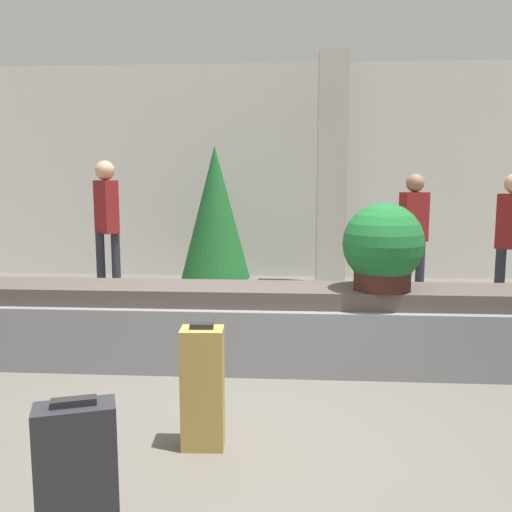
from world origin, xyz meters
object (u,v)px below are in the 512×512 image
(decorated_tree, at_px, (215,213))
(traveler_0, at_px, (107,216))
(suitcase_1, at_px, (77,476))
(traveler_1, at_px, (512,233))
(suitcase_3, at_px, (203,388))
(pillar, at_px, (332,172))
(traveler_2, at_px, (413,227))
(potted_plant_0, at_px, (383,248))

(decorated_tree, bearing_deg, traveler_0, -156.85)
(suitcase_1, xyz_separation_m, traveler_0, (-1.46, 4.84, 0.73))
(suitcase_1, relative_size, traveler_1, 0.42)
(suitcase_3, distance_m, decorated_tree, 4.55)
(pillar, height_order, traveler_2, pillar)
(traveler_2, distance_m, decorated_tree, 2.57)
(pillar, height_order, traveler_1, pillar)
(traveler_0, distance_m, traveler_2, 3.82)
(suitcase_3, height_order, traveler_0, traveler_0)
(suitcase_1, bearing_deg, suitcase_3, 47.68)
(suitcase_1, bearing_deg, potted_plant_0, 35.75)
(traveler_1, bearing_deg, potted_plant_0, -104.05)
(traveler_1, distance_m, traveler_2, 1.14)
(pillar, xyz_separation_m, traveler_0, (-2.87, -1.00, -0.55))
(potted_plant_0, distance_m, decorated_tree, 3.53)
(potted_plant_0, relative_size, decorated_tree, 0.36)
(suitcase_1, distance_m, traveler_0, 5.11)
(suitcase_3, height_order, traveler_1, traveler_1)
(suitcase_3, xyz_separation_m, potted_plant_0, (1.22, 1.41, 0.64))
(traveler_0, distance_m, decorated_tree, 1.42)
(traveler_2, relative_size, decorated_tree, 0.81)
(suitcase_3, bearing_deg, decorated_tree, 93.83)
(pillar, relative_size, suitcase_3, 4.32)
(suitcase_1, bearing_deg, pillar, 56.72)
(pillar, height_order, decorated_tree, pillar)
(pillar, height_order, suitcase_1, pillar)
(suitcase_3, relative_size, potted_plant_0, 1.07)
(traveler_2, bearing_deg, traveler_1, -57.66)
(suitcase_3, height_order, potted_plant_0, potted_plant_0)
(potted_plant_0, bearing_deg, traveler_0, 140.79)
(suitcase_1, xyz_separation_m, suitcase_3, (0.39, 0.93, 0.04))
(suitcase_1, bearing_deg, traveler_1, 32.33)
(decorated_tree, bearing_deg, potted_plant_0, -59.98)
(suitcase_1, xyz_separation_m, traveler_2, (2.35, 4.87, 0.61))
(suitcase_3, xyz_separation_m, decorated_tree, (-0.55, 4.47, 0.70))
(pillar, relative_size, decorated_tree, 1.64)
(suitcase_3, distance_m, traveler_2, 4.45)
(potted_plant_0, xyz_separation_m, decorated_tree, (-1.77, 3.06, 0.06))
(potted_plant_0, relative_size, traveler_0, 0.40)
(potted_plant_0, bearing_deg, decorated_tree, 120.02)
(potted_plant_0, distance_m, traveler_2, 2.65)
(traveler_2, height_order, decorated_tree, decorated_tree)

